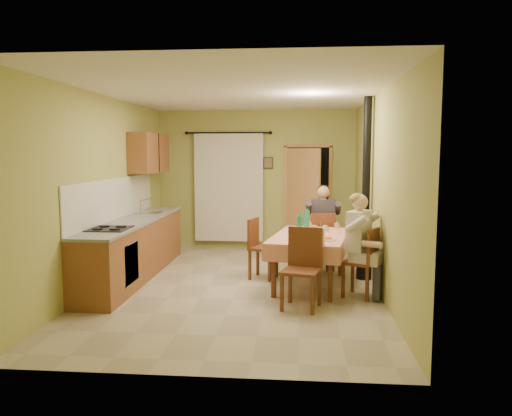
# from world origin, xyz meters

# --- Properties ---
(floor) EXTENTS (4.00, 6.00, 0.01)m
(floor) POSITION_xyz_m (0.00, 0.00, 0.00)
(floor) COLOR tan
(floor) RESTS_ON ground
(room_shell) EXTENTS (4.04, 6.04, 2.82)m
(room_shell) POSITION_xyz_m (0.00, 0.00, 1.82)
(room_shell) COLOR tan
(room_shell) RESTS_ON ground
(kitchen_run) EXTENTS (0.64, 3.64, 1.56)m
(kitchen_run) POSITION_xyz_m (-1.71, 0.40, 0.48)
(kitchen_run) COLOR brown
(kitchen_run) RESTS_ON ground
(upper_cabinets) EXTENTS (0.35, 1.40, 0.70)m
(upper_cabinets) POSITION_xyz_m (-1.82, 1.70, 1.95)
(upper_cabinets) COLOR brown
(upper_cabinets) RESTS_ON room_shell
(curtain) EXTENTS (1.70, 0.07, 2.22)m
(curtain) POSITION_xyz_m (-0.55, 2.90, 1.26)
(curtain) COLOR black
(curtain) RESTS_ON ground
(doorway) EXTENTS (0.96, 0.57, 2.15)m
(doorway) POSITION_xyz_m (1.00, 2.85, 1.05)
(doorway) COLOR black
(doorway) RESTS_ON ground
(dining_table) EXTENTS (1.31, 1.87, 0.76)m
(dining_table) POSITION_xyz_m (1.05, 0.11, 0.38)
(dining_table) COLOR #DE8D79
(dining_table) RESTS_ON ground
(tableware) EXTENTS (0.72, 1.64, 0.33)m
(tableware) POSITION_xyz_m (1.04, 0.00, 0.83)
(tableware) COLOR white
(tableware) RESTS_ON dining_table
(chair_far) EXTENTS (0.42, 0.42, 0.97)m
(chair_far) POSITION_xyz_m (1.28, 1.20, 0.29)
(chair_far) COLOR brown
(chair_far) RESTS_ON ground
(chair_near) EXTENTS (0.54, 0.54, 1.01)m
(chair_near) POSITION_xyz_m (0.92, -0.98, 0.29)
(chair_near) COLOR brown
(chair_near) RESTS_ON ground
(chair_right) EXTENTS (0.54, 0.54, 0.95)m
(chair_right) POSITION_xyz_m (1.72, -0.42, 0.29)
(chair_right) COLOR brown
(chair_right) RESTS_ON ground
(chair_left) EXTENTS (0.48, 0.48, 0.94)m
(chair_left) POSITION_xyz_m (0.32, 0.48, 0.29)
(chair_left) COLOR brown
(chair_left) RESTS_ON ground
(man_far) EXTENTS (0.59, 0.47, 1.39)m
(man_far) POSITION_xyz_m (1.28, 1.21, 0.88)
(man_far) COLOR #38333D
(man_far) RESTS_ON chair_far
(man_right) EXTENTS (0.62, 0.65, 1.39)m
(man_right) POSITION_xyz_m (1.71, -0.41, 0.88)
(man_right) COLOR beige
(man_right) RESTS_ON chair_right
(stove_flue) EXTENTS (0.24, 0.24, 2.80)m
(stove_flue) POSITION_xyz_m (1.90, 0.60, 1.02)
(stove_flue) COLOR black
(stove_flue) RESTS_ON ground
(picture_back) EXTENTS (0.19, 0.03, 0.23)m
(picture_back) POSITION_xyz_m (0.25, 2.97, 1.75)
(picture_back) COLOR black
(picture_back) RESTS_ON room_shell
(picture_right) EXTENTS (0.03, 0.31, 0.21)m
(picture_right) POSITION_xyz_m (1.97, 1.20, 1.85)
(picture_right) COLOR brown
(picture_right) RESTS_ON room_shell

